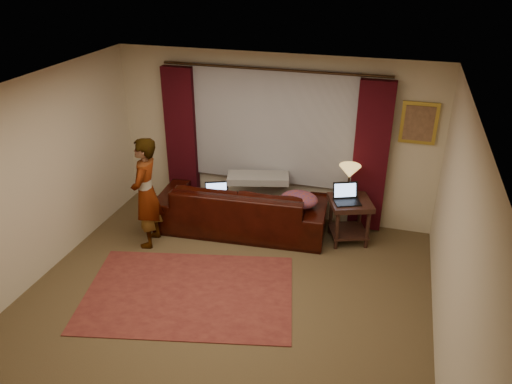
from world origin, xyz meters
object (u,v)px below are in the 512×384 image
at_px(laptop_table, 348,194).
at_px(person, 146,193).
at_px(laptop_sofa, 217,194).
at_px(sofa, 242,199).
at_px(end_table, 349,220).
at_px(tiffany_lamp, 349,181).

relative_size(laptop_table, person, 0.24).
bearing_deg(laptop_sofa, person, -167.16).
distance_m(sofa, laptop_table, 1.60).
distance_m(laptop_sofa, end_table, 1.99).
distance_m(sofa, end_table, 1.63).
bearing_deg(laptop_sofa, sofa, 7.35).
xyz_separation_m(tiffany_lamp, laptop_table, (0.02, -0.19, -0.12)).
height_order(tiffany_lamp, person, person).
xyz_separation_m(sofa, laptop_table, (1.58, 0.03, 0.28)).
bearing_deg(tiffany_lamp, sofa, -172.04).
relative_size(tiffany_lamp, person, 0.30).
bearing_deg(tiffany_lamp, laptop_sofa, -167.89).
xyz_separation_m(laptop_sofa, laptop_table, (1.90, 0.21, 0.15)).
xyz_separation_m(sofa, end_table, (1.62, 0.11, -0.19)).
bearing_deg(sofa, tiffany_lamp, -175.97).
relative_size(sofa, laptop_sofa, 6.80).
bearing_deg(end_table, tiffany_lamp, 119.99).
distance_m(end_table, laptop_table, 0.47).
bearing_deg(end_table, sofa, -176.02).
distance_m(sofa, person, 1.44).
bearing_deg(laptop_sofa, tiffany_lamp, -10.15).
bearing_deg(laptop_table, end_table, 41.35).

